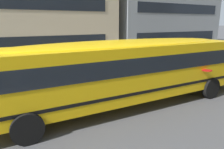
% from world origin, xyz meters
% --- Properties ---
extents(ground_plane, '(400.00, 400.00, 0.00)m').
position_xyz_m(ground_plane, '(0.00, 0.00, 0.00)').
color(ground_plane, '#4C4C4F').
extents(sidewalk_far, '(120.00, 3.00, 0.01)m').
position_xyz_m(sidewalk_far, '(0.00, 8.16, 0.01)').
color(sidewalk_far, gray).
rests_on(sidewalk_far, ground_plane).
extents(lane_centreline, '(110.00, 0.16, 0.01)m').
position_xyz_m(lane_centreline, '(0.00, 0.00, 0.00)').
color(lane_centreline, silver).
rests_on(lane_centreline, ground_plane).
extents(school_bus, '(12.93, 3.11, 2.89)m').
position_xyz_m(school_bus, '(-1.10, -1.58, 1.71)').
color(school_bus, yellow).
rests_on(school_bus, ground_plane).
extents(parked_car_silver_under_tree, '(3.98, 2.04, 1.64)m').
position_xyz_m(parked_car_silver_under_tree, '(14.00, 5.24, 0.84)').
color(parked_car_silver_under_tree, '#B7BABF').
rests_on(parked_car_silver_under_tree, ground_plane).
extents(parked_car_black_beside_sign, '(3.99, 2.06, 1.64)m').
position_xyz_m(parked_car_black_beside_sign, '(8.42, 5.32, 0.84)').
color(parked_car_black_beside_sign, black).
rests_on(parked_car_black_beside_sign, ground_plane).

